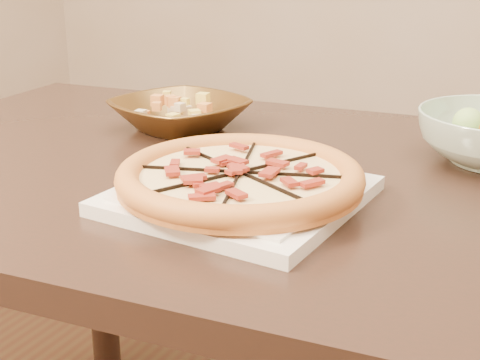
{
  "coord_description": "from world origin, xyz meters",
  "views": [
    {
      "loc": [
        0.37,
        -0.66,
        1.06
      ],
      "look_at": [
        0.01,
        0.05,
        0.78
      ],
      "focal_mm": 50.0,
      "sensor_mm": 36.0,
      "label": 1
    }
  ],
  "objects_px": {
    "dining_table": "(238,233)",
    "plate": "(240,194)",
    "pizza": "(240,177)",
    "bronze_bowl": "(180,115)"
  },
  "relations": [
    {
      "from": "dining_table",
      "to": "bronze_bowl",
      "type": "bearing_deg",
      "value": 144.47
    },
    {
      "from": "pizza",
      "to": "bronze_bowl",
      "type": "relative_size",
      "value": 1.41
    },
    {
      "from": "dining_table",
      "to": "plate",
      "type": "bearing_deg",
      "value": -61.51
    },
    {
      "from": "dining_table",
      "to": "plate",
      "type": "distance_m",
      "value": 0.2
    },
    {
      "from": "pizza",
      "to": "bronze_bowl",
      "type": "height_order",
      "value": "bronze_bowl"
    },
    {
      "from": "dining_table",
      "to": "plate",
      "type": "xyz_separation_m",
      "value": [
        0.07,
        -0.13,
        0.12
      ]
    },
    {
      "from": "plate",
      "to": "pizza",
      "type": "height_order",
      "value": "pizza"
    },
    {
      "from": "pizza",
      "to": "bronze_bowl",
      "type": "xyz_separation_m",
      "value": [
        -0.26,
        0.27,
        -0.01
      ]
    },
    {
      "from": "plate",
      "to": "bronze_bowl",
      "type": "bearing_deg",
      "value": 134.02
    },
    {
      "from": "dining_table",
      "to": "plate",
      "type": "relative_size",
      "value": 4.49
    }
  ]
}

